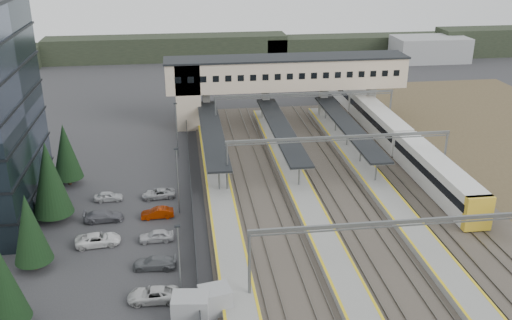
{
  "coord_description": "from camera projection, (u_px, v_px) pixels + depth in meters",
  "views": [
    {
      "loc": [
        -7.13,
        -49.97,
        30.71
      ],
      "look_at": [
        1.74,
        15.29,
        4.0
      ],
      "focal_mm": 40.0,
      "sensor_mm": 36.0,
      "label": 1
    }
  ],
  "objects": [
    {
      "name": "lampposts",
      "position": [
        178.0,
        214.0,
        56.84
      ],
      "size": [
        0.5,
        53.25,
        8.07
      ],
      "color": "slate",
      "rests_on": "ground"
    },
    {
      "name": "train",
      "position": [
        379.0,
        121.0,
        91.0
      ],
      "size": [
        3.14,
        65.63,
        3.95
      ],
      "color": "silver",
      "rests_on": "ground"
    },
    {
      "name": "canopies",
      "position": [
        281.0,
        129.0,
        82.51
      ],
      "size": [
        23.1,
        30.0,
        3.28
      ],
      "color": "black",
      "rests_on": "ground"
    },
    {
      "name": "treeline_far",
      "position": [
        301.0,
        47.0,
        144.91
      ],
      "size": [
        170.0,
        19.0,
        7.0
      ],
      "color": "black",
      "rests_on": "ground"
    },
    {
      "name": "rail_corridor",
      "position": [
        335.0,
        221.0,
        63.96
      ],
      "size": [
        34.0,
        90.0,
        0.92
      ],
      "color": "#3B362D",
      "rests_on": "ground"
    },
    {
      "name": "ground",
      "position": [
        259.0,
        253.0,
        58.32
      ],
      "size": [
        220.0,
        220.0,
        0.0
      ],
      "primitive_type": "plane",
      "color": "#2B2B2D",
      "rests_on": "ground"
    },
    {
      "name": "conifer_row",
      "position": [
        19.0,
        246.0,
        50.2
      ],
      "size": [
        4.42,
        49.82,
        9.5
      ],
      "color": "black",
      "rests_on": "ground"
    },
    {
      "name": "relay_cabin_far",
      "position": [
        215.0,
        300.0,
        48.8
      ],
      "size": [
        3.0,
        2.66,
        2.41
      ],
      "color": "gray",
      "rests_on": "ground"
    },
    {
      "name": "relay_cabin_near",
      "position": [
        191.0,
        309.0,
        47.6
      ],
      "size": [
        3.3,
        2.59,
        2.54
      ],
      "color": "gray",
      "rests_on": "ground"
    },
    {
      "name": "gantries",
      "position": [
        368.0,
        181.0,
        60.31
      ],
      "size": [
        28.4,
        62.28,
        7.17
      ],
      "color": "slate",
      "rests_on": "ground"
    },
    {
      "name": "car_park",
      "position": [
        120.0,
        292.0,
        50.92
      ],
      "size": [
        10.75,
        44.57,
        1.29
      ],
      "color": "#B8B8BD",
      "rests_on": "ground"
    },
    {
      "name": "footbridge",
      "position": [
        270.0,
        77.0,
        94.86
      ],
      "size": [
        40.4,
        6.4,
        11.2
      ],
      "color": "beige",
      "rests_on": "ground"
    },
    {
      "name": "fence",
      "position": [
        194.0,
        225.0,
        61.72
      ],
      "size": [
        0.08,
        90.0,
        2.0
      ],
      "color": "#26282B",
      "rests_on": "ground"
    }
  ]
}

